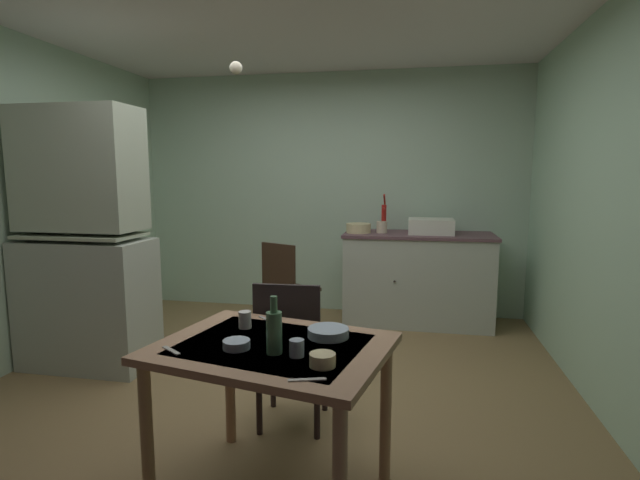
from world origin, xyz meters
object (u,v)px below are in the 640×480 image
object	(u,v)px
mug_tall	(297,348)
dining_table	(272,366)
chair_far_side	(291,351)
hand_pump	(384,216)
mixing_bowl_counter	(359,228)
serving_bowl_wide	(328,332)
glass_bottle	(274,331)
chair_by_counter	(287,287)
sink_basin	(431,226)
hutch_cabinet	(85,248)

from	to	relation	value
mug_tall	dining_table	bearing A→B (deg)	139.73
chair_far_side	mug_tall	xyz separation A→B (m)	(0.22, -0.74, 0.31)
hand_pump	mixing_bowl_counter	size ratio (longest dim) A/B	1.57
serving_bowl_wide	glass_bottle	xyz separation A→B (m)	(-0.19, -0.25, 0.08)
dining_table	chair_far_side	bearing A→B (deg)	96.71
mixing_bowl_counter	glass_bottle	bearing A→B (deg)	-90.68
mixing_bowl_counter	hand_pump	bearing A→B (deg)	21.08
chair_far_side	chair_by_counter	distance (m)	1.62
dining_table	chair_far_side	world-z (taller)	chair_far_side
hand_pump	mixing_bowl_counter	xyz separation A→B (m)	(-0.25, -0.10, -0.12)
sink_basin	chair_far_side	world-z (taller)	sink_basin
hutch_cabinet	sink_basin	distance (m)	3.12
mixing_bowl_counter	dining_table	bearing A→B (deg)	-91.56
hand_pump	serving_bowl_wide	xyz separation A→B (m)	(-0.09, -2.76, -0.32)
mixing_bowl_counter	dining_table	world-z (taller)	mixing_bowl_counter
serving_bowl_wide	glass_bottle	distance (m)	0.32
hutch_cabinet	chair_far_side	world-z (taller)	hutch_cabinet
mixing_bowl_counter	dining_table	xyz separation A→B (m)	(-0.08, -2.81, -0.33)
sink_basin	serving_bowl_wide	xyz separation A→B (m)	(-0.56, -2.72, -0.23)
hutch_cabinet	mug_tall	xyz separation A→B (m)	(2.02, -1.37, -0.16)
hand_pump	mixing_bowl_counter	bearing A→B (deg)	-158.92
hutch_cabinet	hand_pump	distance (m)	2.76
sink_basin	dining_table	xyz separation A→B (m)	(-0.79, -2.86, -0.36)
sink_basin	glass_bottle	distance (m)	3.06
chair_by_counter	mixing_bowl_counter	bearing A→B (deg)	47.41
mug_tall	sink_basin	bearing A→B (deg)	77.72
serving_bowl_wide	mug_tall	world-z (taller)	mug_tall
chair_far_side	serving_bowl_wide	xyz separation A→B (m)	(0.31, -0.47, 0.29)
hand_pump	mug_tall	xyz separation A→B (m)	(-0.18, -3.03, -0.31)
mixing_bowl_counter	serving_bowl_wide	xyz separation A→B (m)	(0.16, -2.67, -0.20)
glass_bottle	chair_by_counter	bearing A→B (deg)	103.61
chair_by_counter	serving_bowl_wide	world-z (taller)	chair_by_counter
mixing_bowl_counter	chair_far_side	bearing A→B (deg)	-93.89
mixing_bowl_counter	mug_tall	size ratio (longest dim) A/B	3.43
sink_basin	chair_far_side	bearing A→B (deg)	-111.10
dining_table	mixing_bowl_counter	bearing A→B (deg)	88.44
sink_basin	mixing_bowl_counter	xyz separation A→B (m)	(-0.72, -0.05, -0.03)
hand_pump	chair_far_side	bearing A→B (deg)	-99.82
chair_by_counter	dining_table	bearing A→B (deg)	-76.81
glass_bottle	hutch_cabinet	bearing A→B (deg)	144.88
mixing_bowl_counter	serving_bowl_wide	bearing A→B (deg)	-86.64
dining_table	serving_bowl_wide	bearing A→B (deg)	31.68
chair_far_side	chair_by_counter	world-z (taller)	chair_far_side
mixing_bowl_counter	chair_far_side	size ratio (longest dim) A/B	0.28
mixing_bowl_counter	serving_bowl_wide	world-z (taller)	mixing_bowl_counter
hutch_cabinet	sink_basin	world-z (taller)	hutch_cabinet
mug_tall	chair_by_counter	bearing A→B (deg)	105.91
hutch_cabinet	serving_bowl_wide	xyz separation A→B (m)	(2.11, -1.10, -0.17)
glass_bottle	mixing_bowl_counter	bearing A→B (deg)	89.32
hand_pump	dining_table	world-z (taller)	hand_pump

